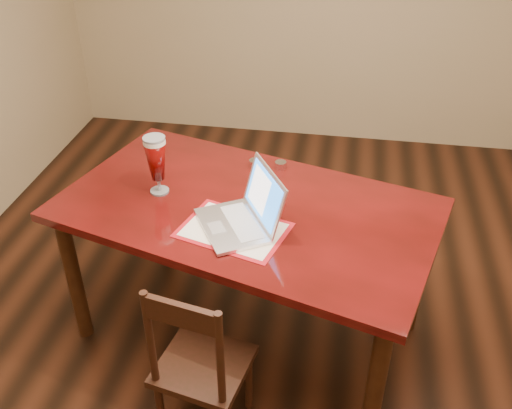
# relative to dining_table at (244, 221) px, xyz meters

# --- Properties ---
(ground) EXTENTS (5.00, 5.00, 0.00)m
(ground) POSITION_rel_dining_table_xyz_m (0.30, -0.05, -0.74)
(ground) COLOR black
(ground) RESTS_ON ground
(room_shell) EXTENTS (4.51, 5.01, 2.71)m
(room_shell) POSITION_rel_dining_table_xyz_m (0.30, -0.05, 1.02)
(room_shell) COLOR tan
(room_shell) RESTS_ON ground
(dining_table) EXTENTS (1.98, 1.45, 1.13)m
(dining_table) POSITION_rel_dining_table_xyz_m (0.00, 0.00, 0.00)
(dining_table) COLOR #540B0B
(dining_table) RESTS_ON ground
(dining_chair) EXTENTS (0.44, 0.43, 0.89)m
(dining_chair) POSITION_rel_dining_table_xyz_m (-0.08, -0.64, -0.32)
(dining_chair) COLOR black
(dining_chair) RESTS_ON ground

